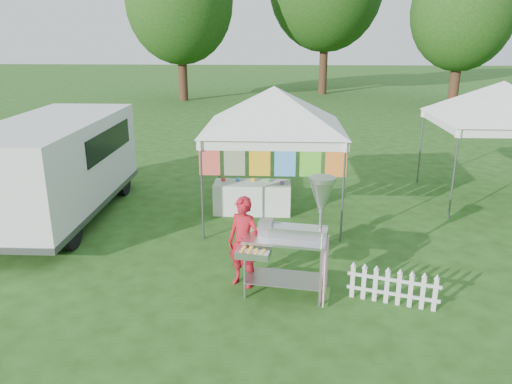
{
  "coord_description": "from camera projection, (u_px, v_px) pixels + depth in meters",
  "views": [
    {
      "loc": [
        0.16,
        -7.47,
        4.11
      ],
      "look_at": [
        -0.31,
        1.89,
        1.1
      ],
      "focal_mm": 35.0,
      "sensor_mm": 36.0,
      "label": 1
    }
  ],
  "objects": [
    {
      "name": "picket_fence",
      "position": [
        393.0,
        288.0,
        7.82
      ],
      "size": [
        1.38,
        0.45,
        0.56
      ],
      "rotation": [
        0.0,
        0.0,
        -0.3
      ],
      "color": "silver",
      "rests_on": "ground"
    },
    {
      "name": "vendor",
      "position": [
        243.0,
        242.0,
        8.28
      ],
      "size": [
        0.68,
        0.6,
        1.57
      ],
      "primitive_type": "imported",
      "rotation": [
        0.0,
        0.0,
        -0.49
      ],
      "color": "#A91420",
      "rests_on": "ground"
    },
    {
      "name": "donut_cart",
      "position": [
        299.0,
        228.0,
        7.83
      ],
      "size": [
        1.56,
        0.97,
        2.01
      ],
      "rotation": [
        0.0,
        0.0,
        -0.15
      ],
      "color": "gray",
      "rests_on": "ground"
    },
    {
      "name": "tree_right",
      "position": [
        463.0,
        12.0,
        27.22
      ],
      "size": [
        5.6,
        5.6,
        8.42
      ],
      "color": "#3B2415",
      "rests_on": "ground"
    },
    {
      "name": "canopy_main",
      "position": [
        274.0,
        87.0,
        10.78
      ],
      "size": [
        4.24,
        4.24,
        3.45
      ],
      "color": "#59595E",
      "rests_on": "ground"
    },
    {
      "name": "display_table",
      "position": [
        252.0,
        197.0,
        11.84
      ],
      "size": [
        1.8,
        0.7,
        0.74
      ],
      "primitive_type": "cube",
      "color": "white",
      "rests_on": "ground"
    },
    {
      "name": "canopy_right",
      "position": [
        505.0,
        81.0,
        11.94
      ],
      "size": [
        4.24,
        4.24,
        3.45
      ],
      "color": "#59595E",
      "rests_on": "ground"
    },
    {
      "name": "cargo_van",
      "position": [
        57.0,
        165.0,
        11.38
      ],
      "size": [
        2.21,
        5.47,
        2.26
      ],
      "rotation": [
        0.0,
        0.0,
        0.01
      ],
      "color": "silver",
      "rests_on": "ground"
    },
    {
      "name": "tree_left",
      "position": [
        180.0,
        2.0,
        29.7
      ],
      "size": [
        6.4,
        6.4,
        9.53
      ],
      "color": "#3B2415",
      "rests_on": "ground"
    },
    {
      "name": "ground",
      "position": [
        269.0,
        289.0,
        8.37
      ],
      "size": [
        120.0,
        120.0,
        0.0
      ],
      "primitive_type": "plane",
      "color": "#234012",
      "rests_on": "ground"
    }
  ]
}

